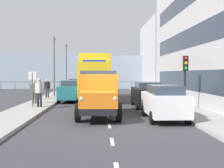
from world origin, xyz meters
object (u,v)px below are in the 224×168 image
at_px(car_black_kerbside_1, 147,94).
at_px(street_sign, 32,83).
at_px(pedestrian_couple_a, 34,90).
at_px(pedestrian_by_lamp, 47,87).
at_px(car_teal_oppositeside_0, 71,91).
at_px(truck_vintage_orange, 99,95).
at_px(car_white_kerbside_near, 164,102).
at_px(traffic_light_near, 185,70).
at_px(lorry_cargo_yellow, 95,76).
at_px(pedestrian_in_dark_coat, 38,88).
at_px(lamp_post_far, 66,62).
at_px(car_red_oppositeside_1, 77,87).
at_px(pedestrian_near_railing, 39,90).
at_px(lamp_post_promenade, 54,60).

bearing_deg(car_black_kerbside_1, street_sign, 4.51).
bearing_deg(pedestrian_couple_a, car_black_kerbside_1, 169.81).
distance_m(car_black_kerbside_1, pedestrian_by_lamp, 10.18).
bearing_deg(car_teal_oppositeside_0, pedestrian_couple_a, 47.99).
distance_m(truck_vintage_orange, pedestrian_by_lamp, 11.81).
height_order(car_white_kerbside_near, pedestrian_couple_a, pedestrian_couple_a).
xyz_separation_m(pedestrian_by_lamp, traffic_light_near, (-9.85, 8.52, 1.37)).
bearing_deg(car_teal_oppositeside_0, truck_vintage_orange, 104.96).
distance_m(car_black_kerbside_1, street_sign, 7.55).
bearing_deg(lorry_cargo_yellow, street_sign, 55.84).
bearing_deg(lorry_cargo_yellow, pedestrian_in_dark_coat, 7.56).
height_order(truck_vintage_orange, car_black_kerbside_1, truck_vintage_orange).
bearing_deg(car_white_kerbside_near, lamp_post_far, -71.96).
xyz_separation_m(truck_vintage_orange, car_white_kerbside_near, (-3.23, 0.84, -0.28)).
height_order(lorry_cargo_yellow, car_teal_oppositeside_0, lorry_cargo_yellow).
relative_size(car_red_oppositeside_1, traffic_light_near, 1.45).
bearing_deg(street_sign, pedestrian_couple_a, -79.92).
height_order(pedestrian_near_railing, traffic_light_near, traffic_light_near).
xyz_separation_m(car_red_oppositeside_1, pedestrian_near_railing, (1.56, 10.86, 0.34)).
bearing_deg(car_red_oppositeside_1, car_black_kerbside_1, 118.30).
bearing_deg(pedestrian_in_dark_coat, pedestrian_by_lamp, -101.07).
height_order(pedestrian_near_railing, pedestrian_in_dark_coat, pedestrian_near_railing).
xyz_separation_m(truck_vintage_orange, pedestrian_by_lamp, (4.63, -10.87, -0.08)).
height_order(car_teal_oppositeside_0, pedestrian_by_lamp, pedestrian_by_lamp).
xyz_separation_m(car_black_kerbside_1, pedestrian_in_dark_coat, (8.23, -4.57, 0.20)).
height_order(car_white_kerbside_near, pedestrian_near_railing, pedestrian_near_railing).
height_order(car_teal_oppositeside_0, pedestrian_couple_a, pedestrian_couple_a).
bearing_deg(lamp_post_promenade, pedestrian_couple_a, 87.47).
relative_size(car_white_kerbside_near, car_red_oppositeside_1, 0.86).
bearing_deg(pedestrian_near_railing, lamp_post_promenade, -86.96).
height_order(car_red_oppositeside_1, pedestrian_near_railing, pedestrian_near_railing).
distance_m(car_black_kerbside_1, traffic_light_near, 3.27).
bearing_deg(lamp_post_far, car_white_kerbside_near, 108.04).
height_order(pedestrian_couple_a, lamp_post_promenade, lamp_post_promenade).
xyz_separation_m(truck_vintage_orange, car_red_oppositeside_1, (2.25, -14.58, -0.28)).
distance_m(pedestrian_in_dark_coat, lamp_post_far, 13.29).
bearing_deg(pedestrian_couple_a, car_red_oppositeside_1, -105.08).
relative_size(car_white_kerbside_near, pedestrian_in_dark_coat, 2.48).
bearing_deg(car_teal_oppositeside_0, pedestrian_by_lamp, -45.71).
distance_m(traffic_light_near, street_sign, 9.63).
xyz_separation_m(pedestrian_near_railing, lamp_post_promenade, (0.49, -9.21, 2.34)).
distance_m(car_teal_oppositeside_0, car_red_oppositeside_1, 6.15).
bearing_deg(car_white_kerbside_near, lamp_post_promenade, -61.32).
distance_m(car_red_oppositeside_1, pedestrian_near_railing, 10.98).
bearing_deg(pedestrian_by_lamp, pedestrian_in_dark_coat, 78.93).
xyz_separation_m(car_white_kerbside_near, car_black_kerbside_1, (-0.00, -5.24, 0.00)).
distance_m(truck_vintage_orange, lamp_post_far, 22.51).
distance_m(car_white_kerbside_near, traffic_light_near, 4.07).
distance_m(truck_vintage_orange, street_sign, 5.74).
distance_m(lorry_cargo_yellow, pedestrian_by_lamp, 4.58).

